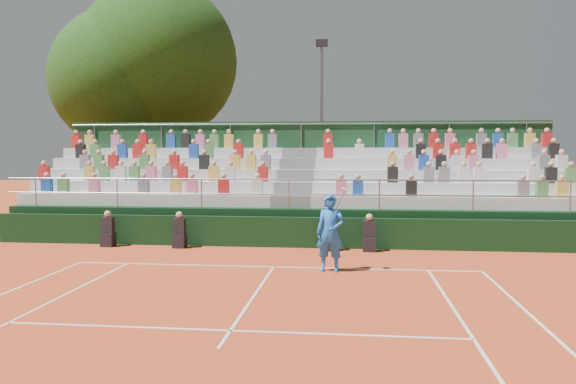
# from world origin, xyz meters

# --- Properties ---
(ground) EXTENTS (90.00, 90.00, 0.00)m
(ground) POSITION_xyz_m (0.00, 0.00, 0.00)
(ground) COLOR #C64721
(ground) RESTS_ON ground
(courtside_wall) EXTENTS (20.00, 0.15, 1.00)m
(courtside_wall) POSITION_xyz_m (0.00, 3.20, 0.50)
(courtside_wall) COLOR black
(courtside_wall) RESTS_ON ground
(line_officials) EXTENTS (8.97, 0.40, 1.19)m
(line_officials) POSITION_xyz_m (-1.34, 2.75, 0.48)
(line_officials) COLOR black
(line_officials) RESTS_ON ground
(grandstand) EXTENTS (20.00, 5.20, 4.40)m
(grandstand) POSITION_xyz_m (0.00, 6.44, 1.09)
(grandstand) COLOR black
(grandstand) RESTS_ON ground
(tennis_player) EXTENTS (0.92, 0.55, 2.22)m
(tennis_player) POSITION_xyz_m (1.54, -0.35, 1.01)
(tennis_player) COLOR blue
(tennis_player) RESTS_ON ground
(tree_west) EXTENTS (7.27, 7.27, 10.52)m
(tree_west) POSITION_xyz_m (-9.72, 13.24, 6.87)
(tree_west) COLOR #382414
(tree_west) RESTS_ON ground
(tree_east) EXTENTS (8.27, 8.27, 12.03)m
(tree_east) POSITION_xyz_m (-8.02, 13.91, 7.89)
(tree_east) COLOR #382414
(tree_east) RESTS_ON ground
(floodlight_mast) EXTENTS (0.60, 0.25, 8.77)m
(floodlight_mast) POSITION_xyz_m (0.56, 13.73, 5.07)
(floodlight_mast) COLOR gray
(floodlight_mast) RESTS_ON ground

